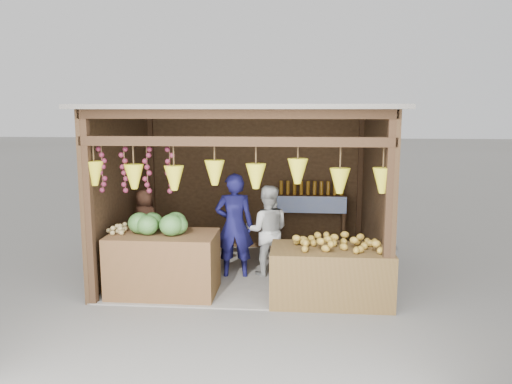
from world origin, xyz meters
TOP-DOWN VIEW (x-y plane):
  - ground at (0.00, 0.00)m, footprint 80.00×80.00m
  - stall_structure at (-0.03, -0.04)m, footprint 4.30×3.30m
  - back_shelf at (1.05, 1.28)m, footprint 1.25×0.32m
  - counter_left at (-1.07, -1.01)m, footprint 1.49×0.85m
  - counter_right at (1.26, -1.09)m, footprint 1.62×0.85m
  - stool at (-1.69, 0.16)m, footprint 0.31×0.31m
  - man_standing at (-0.17, -0.18)m, footprint 0.64×0.45m
  - woman_standing at (0.33, -0.05)m, footprint 0.71×0.56m
  - vendor_seated at (-1.69, 0.16)m, footprint 0.58×0.48m
  - melon_pile at (-1.09, -1.00)m, footprint 1.00×0.50m
  - tanfruit_pile at (-1.73, -1.02)m, footprint 0.34×0.40m
  - mango_pile at (1.33, -1.07)m, footprint 1.40×0.64m

SIDE VIEW (x-z plane):
  - ground at x=0.00m, z-range 0.00..0.00m
  - stool at x=-1.69m, z-range 0.00..0.29m
  - counter_right at x=1.26m, z-range 0.00..0.75m
  - counter_left at x=-1.07m, z-range 0.00..0.88m
  - woman_standing at x=0.33m, z-range 0.00..1.44m
  - vendor_seated at x=-1.69m, z-range 0.29..1.32m
  - man_standing at x=-0.17m, z-range 0.00..1.64m
  - mango_pile at x=1.33m, z-range 0.75..0.97m
  - back_shelf at x=1.05m, z-range 0.21..1.54m
  - tanfruit_pile at x=-1.73m, z-range 0.88..1.01m
  - melon_pile at x=-1.09m, z-range 0.88..1.20m
  - stall_structure at x=-0.03m, z-range 0.34..3.00m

